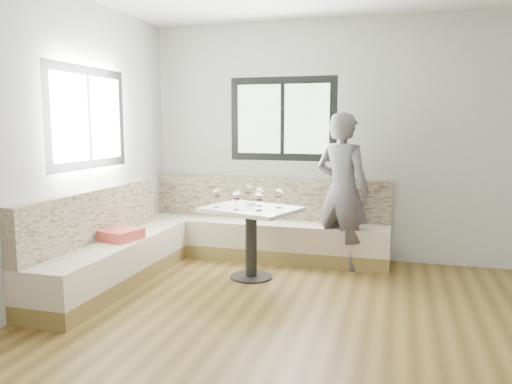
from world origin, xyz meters
TOP-DOWN VIEW (x-y plane):
  - room at (-0.08, 0.08)m, footprint 5.01×5.01m
  - banquette at (-1.59, 1.63)m, footprint 2.90×2.80m
  - table at (-0.98, 1.43)m, footprint 1.07×0.94m
  - person at (-0.13, 2.09)m, footprint 0.74×0.63m
  - olive_ramekin at (-1.01, 1.55)m, footprint 0.09×0.09m
  - wine_glass_a at (-1.33, 1.36)m, footprint 0.09×0.09m
  - wine_glass_b at (-1.08, 1.25)m, footprint 0.09×0.09m
  - wine_glass_c at (-0.85, 1.26)m, footprint 0.09×0.09m
  - wine_glass_d at (-0.92, 1.53)m, footprint 0.09×0.09m
  - wine_glass_e at (-0.70, 1.48)m, footprint 0.09×0.09m
  - wine_glass_f at (-1.10, 1.69)m, footprint 0.09×0.09m

SIDE VIEW (x-z plane):
  - banquette at x=-1.59m, z-range -0.14..0.81m
  - table at x=-0.98m, z-range 0.19..0.93m
  - olive_ramekin at x=-1.01m, z-range 0.74..0.78m
  - person at x=-0.13m, z-range 0.00..1.72m
  - wine_glass_a at x=-1.33m, z-range 0.78..0.98m
  - wine_glass_b at x=-1.08m, z-range 0.78..0.98m
  - wine_glass_c at x=-0.85m, z-range 0.78..0.98m
  - wine_glass_d at x=-0.92m, z-range 0.78..0.98m
  - wine_glass_e at x=-0.70m, z-range 0.78..0.98m
  - wine_glass_f at x=-1.10m, z-range 0.78..0.98m
  - room at x=-0.08m, z-range 0.01..2.82m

